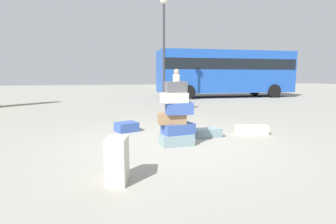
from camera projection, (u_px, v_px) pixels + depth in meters
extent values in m
plane|color=gray|center=(176.00, 142.00, 5.65)|extent=(80.00, 80.00, 0.00)
cube|color=gray|center=(177.00, 139.00, 5.44)|extent=(0.70, 0.46, 0.24)
cube|color=#334F99|center=(178.00, 128.00, 5.45)|extent=(0.70, 0.50, 0.22)
cube|color=olive|center=(172.00, 118.00, 5.42)|extent=(0.61, 0.41, 0.21)
cube|color=#334F99|center=(179.00, 108.00, 5.32)|extent=(0.57, 0.38, 0.24)
cube|color=beige|center=(174.00, 98.00, 5.27)|extent=(0.54, 0.35, 0.20)
cube|color=#4C4C51|center=(176.00, 87.00, 5.37)|extent=(0.44, 0.29, 0.23)
cube|color=#334F99|center=(127.00, 127.00, 6.78)|extent=(0.66, 0.60, 0.24)
cube|color=beige|center=(252.00, 130.00, 6.44)|extent=(0.81, 0.42, 0.23)
cube|color=gray|center=(208.00, 133.00, 6.13)|extent=(0.65, 0.34, 0.21)
cube|color=beige|center=(117.00, 160.00, 3.48)|extent=(0.35, 0.45, 0.63)
cylinder|color=black|center=(177.00, 100.00, 10.98)|extent=(0.12, 0.12, 0.86)
cylinder|color=black|center=(176.00, 101.00, 10.78)|extent=(0.12, 0.12, 0.86)
cylinder|color=white|center=(176.00, 82.00, 10.77)|extent=(0.30, 0.30, 0.67)
sphere|color=tan|center=(177.00, 72.00, 10.71)|extent=(0.22, 0.22, 0.22)
cube|color=#1E4CA5|center=(225.00, 72.00, 17.95)|extent=(9.44, 2.74, 2.80)
cube|color=black|center=(225.00, 65.00, 17.88)|extent=(9.25, 2.75, 0.70)
cylinder|color=black|center=(255.00, 89.00, 19.96)|extent=(0.91, 0.27, 0.90)
cylinder|color=black|center=(274.00, 91.00, 17.54)|extent=(0.91, 0.27, 0.90)
cylinder|color=black|center=(178.00, 90.00, 18.71)|extent=(0.91, 0.27, 0.90)
cylinder|color=black|center=(188.00, 92.00, 16.29)|extent=(0.91, 0.27, 0.90)
cylinder|color=#333338|center=(164.00, 55.00, 13.17)|extent=(0.12, 0.12, 5.08)
sphere|color=#F2F2CC|center=(164.00, 0.00, 12.81)|extent=(0.36, 0.36, 0.36)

